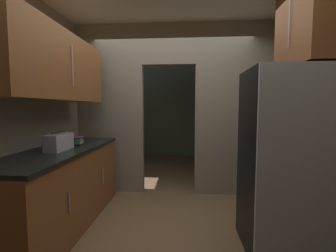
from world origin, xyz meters
The scene contains 9 objects.
ground centered at (0.00, 0.00, 0.00)m, with size 20.00×20.00×0.00m, color brown.
kitchen_partition centered at (0.01, 1.28, 1.46)m, with size 3.15×0.12×2.74m.
adjoining_room_shell centered at (0.00, 3.35, 1.37)m, with size 3.15×3.14×2.74m.
refrigerator centered at (1.17, -0.20, 0.89)m, with size 0.73×0.73×1.78m.
lower_cabinet_run centered at (-1.23, 0.05, 0.47)m, with size 0.68×2.07×0.93m.
upper_cabinet_counterside centered at (-1.23, 0.05, 1.87)m, with size 0.36×1.86×0.76m.
upper_cabinet_fridgeside centered at (1.39, -0.10, 2.26)m, with size 0.36×0.80×0.92m.
boombox centered at (-1.21, -0.01, 1.02)m, with size 0.17×0.38×0.21m.
book_stack centered at (-1.15, 0.33, 0.99)m, with size 0.14×0.18×0.11m.
Camera 1 is at (0.21, -2.49, 1.41)m, focal length 24.72 mm.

